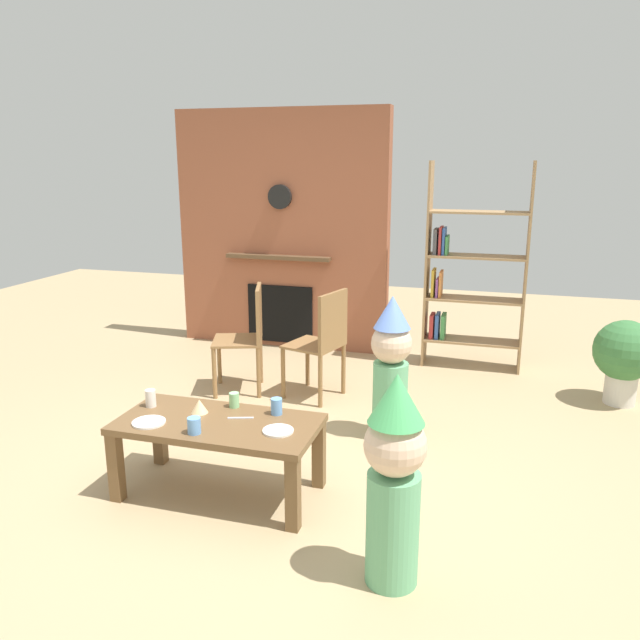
% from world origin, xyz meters
% --- Properties ---
extents(ground_plane, '(12.00, 12.00, 0.00)m').
position_xyz_m(ground_plane, '(0.00, 0.00, 0.00)').
color(ground_plane, tan).
extents(brick_fireplace_feature, '(2.20, 0.28, 2.40)m').
position_xyz_m(brick_fireplace_feature, '(-0.90, 2.60, 1.19)').
color(brick_fireplace_feature, '#935138').
rests_on(brick_fireplace_feature, ground_plane).
extents(bookshelf, '(0.90, 0.28, 1.90)m').
position_xyz_m(bookshelf, '(0.98, 2.40, 0.87)').
color(bookshelf, '#9E7A51').
rests_on(bookshelf, ground_plane).
extents(coffee_table, '(1.16, 0.57, 0.46)m').
position_xyz_m(coffee_table, '(-0.22, -0.41, 0.38)').
color(coffee_table, brown).
rests_on(coffee_table, ground_plane).
extents(paper_cup_near_left, '(0.07, 0.07, 0.10)m').
position_xyz_m(paper_cup_near_left, '(0.07, -0.22, 0.50)').
color(paper_cup_near_left, '#669EE0').
rests_on(paper_cup_near_left, coffee_table).
extents(paper_cup_near_right, '(0.07, 0.07, 0.09)m').
position_xyz_m(paper_cup_near_right, '(-0.27, -0.60, 0.50)').
color(paper_cup_near_right, '#669EE0').
rests_on(paper_cup_near_right, coffee_table).
extents(paper_cup_center, '(0.06, 0.06, 0.11)m').
position_xyz_m(paper_cup_center, '(-0.71, -0.32, 0.51)').
color(paper_cup_center, silver).
rests_on(paper_cup_center, coffee_table).
extents(paper_cup_far_left, '(0.06, 0.06, 0.09)m').
position_xyz_m(paper_cup_far_left, '(-0.22, -0.19, 0.50)').
color(paper_cup_far_left, '#8CD18C').
rests_on(paper_cup_far_left, coffee_table).
extents(paper_plate_front, '(0.17, 0.17, 0.01)m').
position_xyz_m(paper_plate_front, '(0.16, -0.45, 0.46)').
color(paper_plate_front, white).
rests_on(paper_plate_front, coffee_table).
extents(paper_plate_rear, '(0.19, 0.19, 0.01)m').
position_xyz_m(paper_plate_rear, '(-0.59, -0.55, 0.46)').
color(paper_plate_rear, white).
rests_on(paper_plate_rear, coffee_table).
extents(birthday_cake_slice, '(0.10, 0.10, 0.08)m').
position_xyz_m(birthday_cake_slice, '(-0.38, -0.33, 0.50)').
color(birthday_cake_slice, '#EAC68C').
rests_on(birthday_cake_slice, coffee_table).
extents(table_fork, '(0.15, 0.06, 0.01)m').
position_xyz_m(table_fork, '(-0.11, -0.34, 0.46)').
color(table_fork, silver).
rests_on(table_fork, coffee_table).
extents(child_with_cone_hat, '(0.28, 0.28, 1.02)m').
position_xyz_m(child_with_cone_hat, '(0.88, -0.91, 0.54)').
color(child_with_cone_hat, '#66B27F').
rests_on(child_with_cone_hat, ground_plane).
extents(child_in_pink, '(0.28, 0.28, 1.02)m').
position_xyz_m(child_in_pink, '(0.59, 0.64, 0.54)').
color(child_in_pink, '#66B27F').
rests_on(child_in_pink, ground_plane).
extents(dining_chair_left, '(0.51, 0.51, 0.90)m').
position_xyz_m(dining_chair_left, '(-0.71, 1.22, 0.51)').
color(dining_chair_left, olive).
rests_on(dining_chair_left, ground_plane).
extents(dining_chair_middle, '(0.50, 0.50, 0.90)m').
position_xyz_m(dining_chair_middle, '(-0.06, 1.22, 0.51)').
color(dining_chair_middle, olive).
rests_on(dining_chair_middle, ground_plane).
extents(potted_plant_tall, '(0.48, 0.48, 0.69)m').
position_xyz_m(potted_plant_tall, '(2.26, 1.78, 0.41)').
color(potted_plant_tall, beige).
rests_on(potted_plant_tall, ground_plane).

